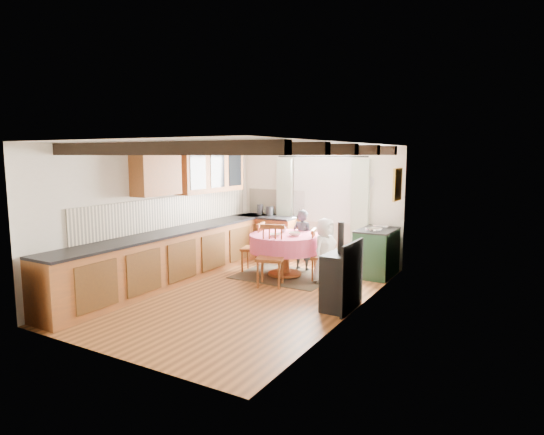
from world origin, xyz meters
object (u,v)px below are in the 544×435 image
Objects in this scene: dining_table at (285,255)px; child_right at (325,251)px; cast_iron_stove at (340,266)px; chair_right at (322,255)px; cup at (283,230)px; child_far at (303,240)px; aga_range at (377,252)px; chair_near at (270,256)px; chair_left at (253,247)px.

dining_table is 1.13× the size of child_right.
chair_right is at bearing 123.27° from cast_iron_stove.
chair_right is 0.81× the size of child_right.
dining_table is at bearing 95.12° from child_right.
child_right reaches higher than cup.
dining_table is 1.99m from cast_iron_stove.
dining_table is 0.63m from child_far.
child_right is at bearing 143.29° from child_far.
chair_right is 0.96× the size of aga_range.
chair_right is 0.82m from child_far.
dining_table is 0.84m from child_right.
cast_iron_stove reaches higher than chair_near.
child_far is (0.08, 0.59, 0.20)m from dining_table.
cup is at bearing 65.64° from child_far.
chair_right is at bearing -7.38° from cup.
aga_range is at bearing 92.98° from cast_iron_stove.
child_far reaches higher than child_right.
dining_table is 1.71m from aga_range.
cast_iron_stove is (1.56, -1.21, 0.25)m from dining_table.
cast_iron_stove is (2.28, -1.23, 0.17)m from chair_left.
chair_left is (-0.71, 0.01, 0.08)m from dining_table.
cast_iron_stove is at bearing -138.71° from child_right.
chair_near reaches higher than chair_right.
chair_left is at bearing -162.55° from cup.
chair_right is 8.53× the size of cup.
chair_left is 0.80× the size of child_far.
aga_range is 1.78m from cup.
chair_left is 0.98× the size of aga_range.
aga_range is 8.92× the size of cup.
chair_near is at bearing 160.84° from cast_iron_stove.
chair_right reaches higher than dining_table.
chair_left reaches higher than cup.
chair_near is at bearing 125.22° from chair_right.
dining_table is at bearing 80.03° from chair_right.
chair_left is at bearing 96.26° from child_right.
cast_iron_stove reaches higher than child_right.
cast_iron_stove reaches higher than chair_right.
dining_table is 1.36× the size of chair_left.
chair_right is 0.21m from child_right.
dining_table is 1.24× the size of chair_near.
cup is at bearing 84.30° from child_right.
chair_left is 0.83× the size of child_right.
chair_near is at bearing 140.60° from child_right.
chair_near is 1.00m from chair_right.
aga_range is at bearing -24.82° from child_right.
chair_near is 1.08× the size of aga_range.
cast_iron_stove is at bearing -37.76° from dining_table.
chair_right is 0.72× the size of cast_iron_stove.
child_far reaches higher than chair_left.
cast_iron_stove is at bearing -163.50° from chair_right.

